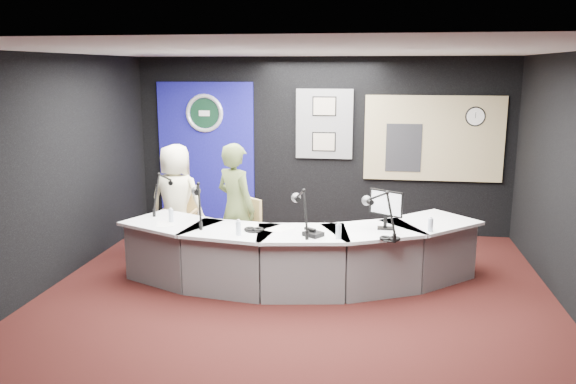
# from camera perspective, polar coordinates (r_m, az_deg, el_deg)

# --- Properties ---
(ground) EXTENTS (6.00, 6.00, 0.00)m
(ground) POSITION_cam_1_polar(r_m,az_deg,el_deg) (6.76, 0.66, -10.63)
(ground) COLOR black
(ground) RESTS_ON ground
(ceiling) EXTENTS (6.00, 6.00, 0.02)m
(ceiling) POSITION_cam_1_polar(r_m,az_deg,el_deg) (6.24, 0.73, 13.81)
(ceiling) COLOR silver
(ceiling) RESTS_ON ground
(wall_back) EXTENTS (6.00, 0.02, 2.80)m
(wall_back) POSITION_cam_1_polar(r_m,az_deg,el_deg) (9.30, 3.28, 4.59)
(wall_back) COLOR black
(wall_back) RESTS_ON ground
(wall_front) EXTENTS (6.00, 0.02, 2.80)m
(wall_front) POSITION_cam_1_polar(r_m,az_deg,el_deg) (3.51, -6.23, -8.25)
(wall_front) COLOR black
(wall_front) RESTS_ON ground
(wall_left) EXTENTS (0.02, 6.00, 2.80)m
(wall_left) POSITION_cam_1_polar(r_m,az_deg,el_deg) (7.39, -23.03, 1.67)
(wall_left) COLOR black
(wall_left) RESTS_ON ground
(broadcast_desk) EXTENTS (4.50, 1.90, 0.75)m
(broadcast_desk) POSITION_cam_1_polar(r_m,az_deg,el_deg) (7.15, 0.89, -6.15)
(broadcast_desk) COLOR silver
(broadcast_desk) RESTS_ON ground
(backdrop_panel) EXTENTS (1.60, 0.05, 2.30)m
(backdrop_panel) POSITION_cam_1_polar(r_m,az_deg,el_deg) (9.65, -8.07, 3.87)
(backdrop_panel) COLOR navy
(backdrop_panel) RESTS_ON wall_back
(agency_seal) EXTENTS (0.63, 0.07, 0.63)m
(agency_seal) POSITION_cam_1_polar(r_m,az_deg,el_deg) (9.54, -8.26, 7.70)
(agency_seal) COLOR silver
(agency_seal) RESTS_ON backdrop_panel
(seal_center) EXTENTS (0.48, 0.01, 0.48)m
(seal_center) POSITION_cam_1_polar(r_m,az_deg,el_deg) (9.55, -8.25, 7.71)
(seal_center) COLOR black
(seal_center) RESTS_ON backdrop_panel
(pinboard) EXTENTS (0.90, 0.04, 1.10)m
(pinboard) POSITION_cam_1_polar(r_m,az_deg,el_deg) (9.22, 3.60, 6.72)
(pinboard) COLOR slate
(pinboard) RESTS_ON wall_back
(framed_photo_upper) EXTENTS (0.34, 0.02, 0.27)m
(framed_photo_upper) POSITION_cam_1_polar(r_m,az_deg,el_deg) (9.17, 3.61, 8.44)
(framed_photo_upper) COLOR gray
(framed_photo_upper) RESTS_ON pinboard
(framed_photo_lower) EXTENTS (0.34, 0.02, 0.27)m
(framed_photo_lower) POSITION_cam_1_polar(r_m,az_deg,el_deg) (9.22, 3.56, 4.97)
(framed_photo_lower) COLOR gray
(framed_photo_lower) RESTS_ON pinboard
(booth_window_frame) EXTENTS (2.12, 0.06, 1.32)m
(booth_window_frame) POSITION_cam_1_polar(r_m,az_deg,el_deg) (9.25, 14.17, 5.14)
(booth_window_frame) COLOR tan
(booth_window_frame) RESTS_ON wall_back
(booth_glow) EXTENTS (2.00, 0.02, 1.20)m
(booth_glow) POSITION_cam_1_polar(r_m,az_deg,el_deg) (9.24, 14.18, 5.14)
(booth_glow) COLOR beige
(booth_glow) RESTS_ON booth_window_frame
(equipment_rack) EXTENTS (0.55, 0.02, 0.75)m
(equipment_rack) POSITION_cam_1_polar(r_m,az_deg,el_deg) (9.21, 11.35, 4.30)
(equipment_rack) COLOR black
(equipment_rack) RESTS_ON booth_window_frame
(wall_clock) EXTENTS (0.28, 0.01, 0.28)m
(wall_clock) POSITION_cam_1_polar(r_m,az_deg,el_deg) (9.26, 18.02, 7.11)
(wall_clock) COLOR white
(wall_clock) RESTS_ON booth_window_frame
(armchair_left) EXTENTS (0.56, 0.56, 0.96)m
(armchair_left) POSITION_cam_1_polar(r_m,az_deg,el_deg) (8.29, -10.89, -3.03)
(armchair_left) COLOR tan
(armchair_left) RESTS_ON ground
(armchair_right) EXTENTS (0.84, 0.84, 1.06)m
(armchair_right) POSITION_cam_1_polar(r_m,az_deg,el_deg) (7.56, -5.13, -3.94)
(armchair_right) COLOR tan
(armchair_right) RESTS_ON ground
(draped_jacket) EXTENTS (0.50, 0.12, 0.70)m
(draped_jacket) POSITION_cam_1_polar(r_m,az_deg,el_deg) (8.49, -10.44, -1.68)
(draped_jacket) COLOR #6B685A
(draped_jacket) RESTS_ON armchair_left
(person_man) EXTENTS (0.83, 0.59, 1.60)m
(person_man) POSITION_cam_1_polar(r_m,az_deg,el_deg) (8.22, -10.97, -0.87)
(person_man) COLOR #EFE7BF
(person_man) RESTS_ON ground
(person_woman) EXTENTS (0.74, 0.68, 1.70)m
(person_woman) POSITION_cam_1_polar(r_m,az_deg,el_deg) (7.48, -5.18, -1.60)
(person_woman) COLOR #4F5B30
(person_woman) RESTS_ON ground
(computer_monitor) EXTENTS (0.38, 0.26, 0.29)m
(computer_monitor) POSITION_cam_1_polar(r_m,az_deg,el_deg) (6.87, 9.65, -1.05)
(computer_monitor) COLOR black
(computer_monitor) RESTS_ON broadcast_desk
(desk_phone) EXTENTS (0.26, 0.25, 0.05)m
(desk_phone) POSITION_cam_1_polar(r_m,az_deg,el_deg) (6.57, 2.51, -4.16)
(desk_phone) COLOR black
(desk_phone) RESTS_ON broadcast_desk
(headphones_near) EXTENTS (0.22, 0.22, 0.04)m
(headphones_near) POSITION_cam_1_polar(r_m,az_deg,el_deg) (6.52, 10.03, -4.54)
(headphones_near) COLOR black
(headphones_near) RESTS_ON broadcast_desk
(headphones_far) EXTENTS (0.23, 0.23, 0.04)m
(headphones_far) POSITION_cam_1_polar(r_m,az_deg,el_deg) (6.79, -3.39, -3.70)
(headphones_far) COLOR black
(headphones_far) RESTS_ON broadcast_desk
(paper_stack) EXTENTS (0.28, 0.33, 0.00)m
(paper_stack) POSITION_cam_1_polar(r_m,az_deg,el_deg) (7.22, -12.05, -3.12)
(paper_stack) COLOR white
(paper_stack) RESTS_ON broadcast_desk
(notepad) EXTENTS (0.36, 0.40, 0.00)m
(notepad) POSITION_cam_1_polar(r_m,az_deg,el_deg) (6.87, -0.77, -3.63)
(notepad) COLOR white
(notepad) RESTS_ON broadcast_desk
(boom_mic_a) EXTENTS (0.18, 0.74, 0.60)m
(boom_mic_a) POSITION_cam_1_polar(r_m,az_deg,el_deg) (7.82, -12.14, 0.30)
(boom_mic_a) COLOR black
(boom_mic_a) RESTS_ON broadcast_desk
(boom_mic_b) EXTENTS (0.35, 0.70, 0.60)m
(boom_mic_b) POSITION_cam_1_polar(r_m,az_deg,el_deg) (7.12, -8.87, -0.72)
(boom_mic_b) COLOR black
(boom_mic_b) RESTS_ON broadcast_desk
(boom_mic_c) EXTENTS (0.32, 0.71, 0.60)m
(boom_mic_c) POSITION_cam_1_polar(r_m,az_deg,el_deg) (6.66, 1.32, -1.48)
(boom_mic_c) COLOR black
(boom_mic_c) RESTS_ON broadcast_desk
(boom_mic_d) EXTENTS (0.44, 0.65, 0.60)m
(boom_mic_d) POSITION_cam_1_polar(r_m,az_deg,el_deg) (6.62, 9.10, -1.73)
(boom_mic_d) COLOR black
(boom_mic_d) RESTS_ON broadcast_desk
(water_bottles) EXTENTS (3.20, 0.53, 0.18)m
(water_bottles) POSITION_cam_1_polar(r_m,az_deg,el_deg) (6.73, 0.65, -3.18)
(water_bottles) COLOR silver
(water_bottles) RESTS_ON broadcast_desk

